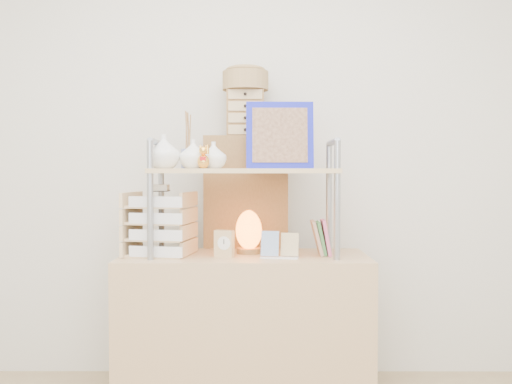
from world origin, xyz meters
TOP-DOWN VIEW (x-y plane):
  - room_shell at (0.00, 0.39)m, footprint 3.42×3.41m
  - desk at (0.00, 1.20)m, footprint 1.20×0.50m
  - cabinet at (-0.00, 1.57)m, footprint 0.46×0.25m
  - hutch at (-0.09, 1.21)m, footprint 0.92×0.34m
  - letter_tray at (-0.41, 1.20)m, footprint 0.32×0.31m
  - salt_lamp at (0.02, 1.26)m, footprint 0.14×0.13m
  - desk_clock at (-0.09, 1.13)m, footprint 0.10×0.07m
  - postcard_stand at (0.17, 1.10)m, footprint 0.18×0.08m
  - drawer_chest at (-0.00, 1.55)m, footprint 0.20×0.16m
  - woven_basket at (-0.00, 1.55)m, footprint 0.25×0.25m

SIDE VIEW (x-z plane):
  - desk at x=0.00m, z-range 0.00..0.75m
  - cabinet at x=0.00m, z-range 0.00..1.35m
  - postcard_stand at x=0.17m, z-range 0.72..0.85m
  - desk_clock at x=-0.09m, z-range 0.75..0.88m
  - salt_lamp at x=0.02m, z-range 0.75..0.97m
  - letter_tray at x=-0.41m, z-range 0.72..1.06m
  - hutch at x=-0.09m, z-range 0.81..1.57m
  - drawer_chest at x=0.00m, z-range 1.35..1.60m
  - woven_basket at x=0.00m, z-range 1.60..1.70m
  - room_shell at x=0.00m, z-range 0.39..3.00m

